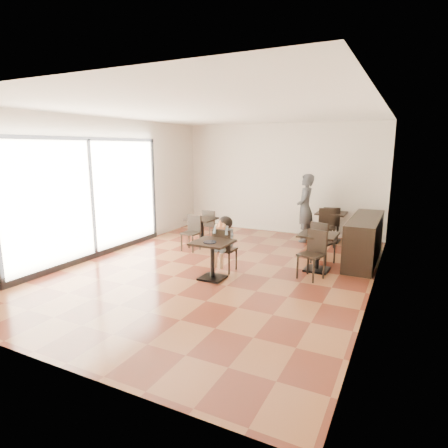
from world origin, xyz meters
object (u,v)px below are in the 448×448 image
Objects in this scene: cafe_table_back at (331,227)px; chair_mid_a at (323,242)px; chair_mid_b at (311,255)px; chair_back_b at (327,228)px; adult_patron at (305,208)px; chair_back_a at (331,224)px; chair_left_b at (191,233)px; child_chair at (225,250)px; chair_left_a at (212,225)px; child_table at (212,260)px; child at (225,244)px; cafe_table_mid at (317,252)px; cafe_table_left at (202,232)px.

chair_mid_a reaches higher than cafe_table_back.
chair_mid_b is 2.65m from chair_back_b.
adult_patron is 1.90× the size of chair_back_a.
chair_back_a reaches higher than chair_left_b.
child_chair is 3.35m from adult_patron.
chair_left_a is at bearing 92.01° from chair_left_b.
cafe_table_back is 0.92× the size of chair_left_b.
child reaches higher than child_table.
cafe_table_mid is at bearing 8.64° from adult_patron.
adult_patron is 1.94× the size of chair_mid_b.
child_table is at bearing -109.75° from cafe_table_back.
chair_left_a is (-1.46, 2.12, -0.02)m from child_chair.
chair_left_a is 0.90× the size of chair_back_b.
child_chair is 0.79× the size of child.
cafe_table_mid is 3.39m from chair_left_a.
chair_left_a and chair_left_b have the same top height.
child_chair reaches higher than child_table.
child is 3.81m from cafe_table_back.
cafe_table_back is 2.10m from chair_mid_a.
chair_left_a is at bearing -154.44° from cafe_table_back.
chair_left_a is 3.03m from chair_back_b.
cafe_table_left is 3.16m from chair_mid_a.
chair_mid_b is at bearing -169.26° from child_chair.
chair_mid_a is at bearing -2.65° from cafe_table_left.
chair_back_a is (2.91, 1.94, 0.12)m from cafe_table_left.
chair_back_a is at bearing 67.44° from child.
chair_mid_a is 0.98× the size of chair_back_b.
chair_back_a is at bearing -112.56° from child_chair.
chair_back_a is (2.91, 1.39, 0.05)m from chair_left_a.
cafe_table_left is at bearing 16.45° from chair_mid_a.
chair_back_b reaches higher than cafe_table_mid.
child_table is at bearing 58.08° from chair_back_a.
adult_patron reaches higher than chair_left_a.
chair_back_b is (-0.24, 2.64, 0.01)m from chair_mid_b.
cafe_table_left is at bearing 132.86° from child.
chair_mid_a is (3.15, -0.15, 0.11)m from cafe_table_left.
cafe_table_mid is at bearing -0.64° from chair_left_b.
chair_left_b is (-2.26, -2.20, -0.48)m from adult_patron.
child_chair is at bearing -26.29° from adult_patron.
chair_back_a is at bearing 95.20° from cafe_table_mid.
chair_back_a is (1.46, 3.51, 0.03)m from child_chair.
cafe_table_mid is at bearing 109.09° from chair_mid_b.
child reaches higher than child_chair.
cafe_table_back is (2.91, 1.94, 0.04)m from cafe_table_left.
adult_patron is at bearing 110.81° from cafe_table_mid.
child_table is at bearing -90.00° from child.
cafe_table_mid reaches higher than cafe_table_left.
chair_back_b reaches higher than chair_mid_a.
chair_left_a is (-2.26, -1.10, -0.48)m from adult_patron.
chair_mid_a is at bearing 14.25° from adult_patron.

